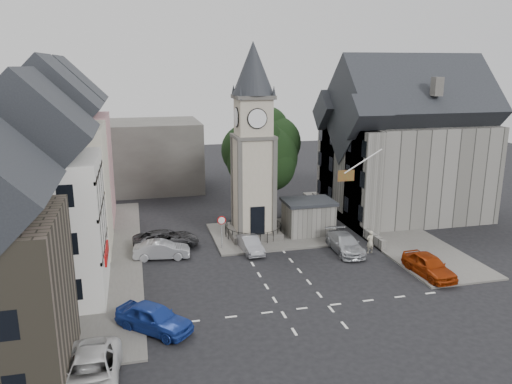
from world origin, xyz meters
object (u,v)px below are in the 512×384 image
object	(u,v)px
stone_shelter	(308,217)
car_east_red	(429,265)
car_west_blue	(154,318)
pedestrian	(370,242)
clock_tower	(253,143)

from	to	relation	value
stone_shelter	car_east_red	world-z (taller)	stone_shelter
car_west_blue	car_east_red	xyz separation A→B (m)	(19.05, 3.00, 0.00)
car_west_blue	pedestrian	bearing A→B (deg)	-22.33
stone_shelter	car_east_red	xyz separation A→B (m)	(5.21, -10.50, -0.76)
car_west_blue	stone_shelter	bearing A→B (deg)	-3.29
stone_shelter	pedestrian	xyz separation A→B (m)	(3.20, -5.46, -0.63)
clock_tower	car_east_red	size ratio (longest dim) A/B	3.53
car_east_red	clock_tower	bearing A→B (deg)	128.58
clock_tower	pedestrian	bearing A→B (deg)	-36.66
stone_shelter	car_east_red	distance (m)	11.75
stone_shelter	pedestrian	distance (m)	6.36
stone_shelter	car_west_blue	xyz separation A→B (m)	(-13.84, -13.50, -0.76)
pedestrian	clock_tower	bearing A→B (deg)	-46.59
stone_shelter	car_east_red	size ratio (longest dim) A/B	0.93
clock_tower	stone_shelter	size ratio (longest dim) A/B	3.78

